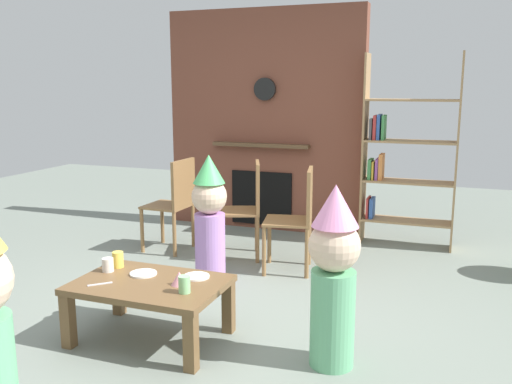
{
  "coord_description": "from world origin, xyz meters",
  "views": [
    {
      "loc": [
        1.46,
        -3.15,
        1.59
      ],
      "look_at": [
        0.15,
        0.4,
        0.85
      ],
      "focal_mm": 38.54,
      "sensor_mm": 36.0,
      "label": 1
    }
  ],
  "objects_px": {
    "bookshelf": "(401,157)",
    "paper_cup_near_left": "(108,265)",
    "paper_cup_center": "(185,284)",
    "dining_chair_middle": "(248,204)",
    "child_in_pink": "(334,272)",
    "birthday_cake_slice": "(179,278)",
    "coffee_table": "(150,291)",
    "paper_cup_near_right": "(118,260)",
    "dining_chair_right": "(298,214)",
    "paper_plate_rear": "(143,274)",
    "paper_plate_front": "(196,276)",
    "child_by_the_chairs": "(210,215)",
    "dining_chair_left": "(175,199)"
  },
  "relations": [
    {
      "from": "paper_cup_near_left",
      "to": "birthday_cake_slice",
      "type": "distance_m",
      "value": 0.56
    },
    {
      "from": "paper_cup_near_right",
      "to": "paper_cup_near_left",
      "type": "bearing_deg",
      "value": -97.03
    },
    {
      "from": "paper_cup_near_right",
      "to": "paper_plate_rear",
      "type": "bearing_deg",
      "value": -15.9
    },
    {
      "from": "paper_plate_rear",
      "to": "child_in_pink",
      "type": "distance_m",
      "value": 1.27
    },
    {
      "from": "birthday_cake_slice",
      "to": "paper_plate_rear",
      "type": "bearing_deg",
      "value": 164.25
    },
    {
      "from": "paper_cup_center",
      "to": "child_by_the_chairs",
      "type": "height_order",
      "value": "child_by_the_chairs"
    },
    {
      "from": "bookshelf",
      "to": "paper_cup_near_left",
      "type": "distance_m",
      "value": 3.13
    },
    {
      "from": "bookshelf",
      "to": "birthday_cake_slice",
      "type": "height_order",
      "value": "bookshelf"
    },
    {
      "from": "paper_plate_front",
      "to": "dining_chair_left",
      "type": "height_order",
      "value": "dining_chair_left"
    },
    {
      "from": "paper_cup_near_left",
      "to": "child_in_pink",
      "type": "xyz_separation_m",
      "value": [
        1.5,
        0.01,
        0.13
      ]
    },
    {
      "from": "paper_plate_front",
      "to": "dining_chair_right",
      "type": "bearing_deg",
      "value": 79.3
    },
    {
      "from": "birthday_cake_slice",
      "to": "child_in_pink",
      "type": "relative_size",
      "value": 0.09
    },
    {
      "from": "child_in_pink",
      "to": "dining_chair_middle",
      "type": "xyz_separation_m",
      "value": [
        -1.19,
        1.73,
        -0.05
      ]
    },
    {
      "from": "child_by_the_chairs",
      "to": "dining_chair_left",
      "type": "bearing_deg",
      "value": -139.24
    },
    {
      "from": "paper_cup_near_right",
      "to": "paper_plate_rear",
      "type": "relative_size",
      "value": 0.61
    },
    {
      "from": "child_by_the_chairs",
      "to": "dining_chair_right",
      "type": "xyz_separation_m",
      "value": [
        0.62,
        0.45,
        -0.04
      ]
    },
    {
      "from": "bookshelf",
      "to": "birthday_cake_slice",
      "type": "bearing_deg",
      "value": -110.87
    },
    {
      "from": "paper_plate_rear",
      "to": "dining_chair_middle",
      "type": "relative_size",
      "value": 0.19
    },
    {
      "from": "paper_cup_near_left",
      "to": "paper_cup_near_right",
      "type": "height_order",
      "value": "paper_cup_near_right"
    },
    {
      "from": "paper_cup_near_right",
      "to": "dining_chair_right",
      "type": "relative_size",
      "value": 0.12
    },
    {
      "from": "child_in_pink",
      "to": "paper_cup_center",
      "type": "bearing_deg",
      "value": 7.2
    },
    {
      "from": "paper_plate_rear",
      "to": "dining_chair_middle",
      "type": "bearing_deg",
      "value": 87.78
    },
    {
      "from": "paper_cup_center",
      "to": "dining_chair_left",
      "type": "xyz_separation_m",
      "value": [
        -1.06,
        1.85,
        0.07
      ]
    },
    {
      "from": "paper_cup_center",
      "to": "dining_chair_middle",
      "type": "relative_size",
      "value": 0.11
    },
    {
      "from": "coffee_table",
      "to": "paper_cup_near_right",
      "type": "bearing_deg",
      "value": 153.67
    },
    {
      "from": "paper_cup_near_left",
      "to": "birthday_cake_slice",
      "type": "xyz_separation_m",
      "value": [
        0.56,
        -0.06,
        -0.0
      ]
    },
    {
      "from": "paper_plate_rear",
      "to": "dining_chair_right",
      "type": "bearing_deg",
      "value": 67.53
    },
    {
      "from": "paper_cup_near_left",
      "to": "paper_cup_center",
      "type": "bearing_deg",
      "value": -14.01
    },
    {
      "from": "coffee_table",
      "to": "paper_plate_rear",
      "type": "height_order",
      "value": "paper_plate_rear"
    },
    {
      "from": "paper_cup_near_left",
      "to": "dining_chair_left",
      "type": "height_order",
      "value": "dining_chair_left"
    },
    {
      "from": "bookshelf",
      "to": "paper_cup_near_left",
      "type": "bearing_deg",
      "value": -120.96
    },
    {
      "from": "child_by_the_chairs",
      "to": "dining_chair_right",
      "type": "height_order",
      "value": "child_by_the_chairs"
    },
    {
      "from": "coffee_table",
      "to": "child_by_the_chairs",
      "type": "relative_size",
      "value": 0.89
    },
    {
      "from": "coffee_table",
      "to": "dining_chair_middle",
      "type": "relative_size",
      "value": 1.03
    },
    {
      "from": "dining_chair_left",
      "to": "dining_chair_middle",
      "type": "bearing_deg",
      "value": -173.52
    },
    {
      "from": "paper_plate_front",
      "to": "child_by_the_chairs",
      "type": "bearing_deg",
      "value": 110.21
    },
    {
      "from": "bookshelf",
      "to": "paper_cup_center",
      "type": "relative_size",
      "value": 18.49
    },
    {
      "from": "dining_chair_middle",
      "to": "paper_plate_front",
      "type": "bearing_deg",
      "value": 78.52
    },
    {
      "from": "bookshelf",
      "to": "coffee_table",
      "type": "bearing_deg",
      "value": -114.37
    },
    {
      "from": "dining_chair_right",
      "to": "paper_cup_near_left",
      "type": "bearing_deg",
      "value": 48.56
    },
    {
      "from": "coffee_table",
      "to": "paper_cup_near_right",
      "type": "height_order",
      "value": "paper_cup_near_right"
    },
    {
      "from": "coffee_table",
      "to": "birthday_cake_slice",
      "type": "bearing_deg",
      "value": 4.47
    },
    {
      "from": "paper_plate_front",
      "to": "coffee_table",
      "type": "bearing_deg",
      "value": -144.4
    },
    {
      "from": "paper_cup_near_right",
      "to": "child_in_pink",
      "type": "xyz_separation_m",
      "value": [
        1.49,
        -0.09,
        0.12
      ]
    },
    {
      "from": "child_in_pink",
      "to": "child_by_the_chairs",
      "type": "bearing_deg",
      "value": -43.97
    },
    {
      "from": "paper_cup_center",
      "to": "dining_chair_right",
      "type": "bearing_deg",
      "value": 82.69
    },
    {
      "from": "paper_plate_front",
      "to": "child_by_the_chairs",
      "type": "relative_size",
      "value": 0.16
    },
    {
      "from": "bookshelf",
      "to": "child_in_pink",
      "type": "xyz_separation_m",
      "value": [
        -0.09,
        -2.65,
        -0.33
      ]
    },
    {
      "from": "paper_plate_front",
      "to": "child_in_pink",
      "type": "xyz_separation_m",
      "value": [
        0.91,
        -0.09,
        0.17
      ]
    },
    {
      "from": "dining_chair_right",
      "to": "dining_chair_left",
      "type": "bearing_deg",
      "value": -19.08
    }
  ]
}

